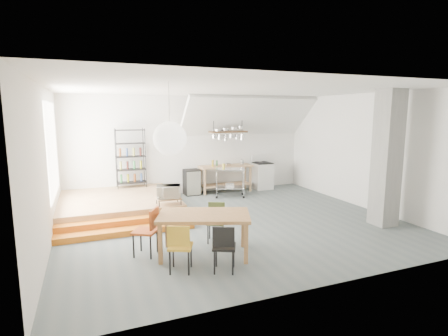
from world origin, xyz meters
name	(u,v)px	position (x,y,z in m)	size (l,w,h in m)	color
floor	(232,222)	(0.00, 0.00, 0.00)	(8.00, 8.00, 0.00)	#566264
wall_back	(191,145)	(0.00, 3.50, 1.60)	(8.00, 0.04, 3.20)	silver
wall_left	(46,167)	(-4.00, 0.00, 1.60)	(0.04, 7.00, 3.20)	silver
wall_right	(363,151)	(4.00, 0.00, 1.60)	(0.04, 7.00, 3.20)	silver
ceiling	(233,89)	(0.00, 0.00, 3.20)	(8.00, 7.00, 0.02)	white
slope_ceiling	(248,116)	(1.80, 2.90, 2.55)	(4.40, 1.80, 0.15)	white
window_pane	(53,150)	(-3.98, 1.50, 1.80)	(0.02, 2.50, 2.20)	white
platform	(119,204)	(-2.50, 2.00, 0.20)	(3.00, 3.00, 0.40)	#A67653
step_lower	(127,231)	(-2.50, 0.05, 0.07)	(3.00, 0.35, 0.13)	orange
step_upper	(125,224)	(-2.50, 0.40, 0.13)	(3.00, 0.35, 0.27)	orange
concrete_column	(387,159)	(3.30, -1.50, 1.60)	(0.50, 0.50, 3.20)	gray
kitchen_counter	(226,174)	(1.10, 3.15, 0.63)	(1.80, 0.60, 0.91)	#A67653
stove	(262,175)	(2.50, 3.16, 0.48)	(0.60, 0.60, 1.18)	white
pot_rack	(229,134)	(1.13, 2.92, 1.98)	(1.20, 0.50, 1.43)	#3E2618
wire_shelving	(131,157)	(-2.00, 3.20, 1.33)	(0.88, 0.38, 1.80)	black
microwave_shelf	(169,199)	(-1.40, 0.75, 0.55)	(0.60, 0.40, 0.16)	#A67653
paper_lantern	(170,139)	(-1.83, -1.44, 2.20)	(0.60, 0.60, 0.60)	white
dining_table	(204,218)	(-1.27, -1.65, 0.71)	(1.91, 1.49, 0.80)	olive
chair_mustard	(180,244)	(-1.89, -2.23, 0.51)	(0.51, 0.51, 0.85)	gold
chair_black	(224,244)	(-1.20, -2.49, 0.50)	(0.51, 0.51, 0.83)	black
chair_olive	(216,218)	(-0.80, -1.03, 0.48)	(0.49, 0.49, 0.81)	#53632F
chair_red	(149,228)	(-2.24, -1.30, 0.54)	(0.57, 0.57, 0.91)	#BC4C1A
rolling_cart	(230,179)	(0.96, 2.44, 0.59)	(1.03, 0.80, 0.91)	silver
mini_fridge	(192,182)	(-0.08, 3.20, 0.41)	(0.49, 0.49, 0.83)	black
microwave	(169,192)	(-1.40, 0.75, 0.73)	(0.58, 0.39, 0.32)	beige
bowl	(229,165)	(1.19, 3.10, 0.94)	(0.24, 0.24, 0.06)	silver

